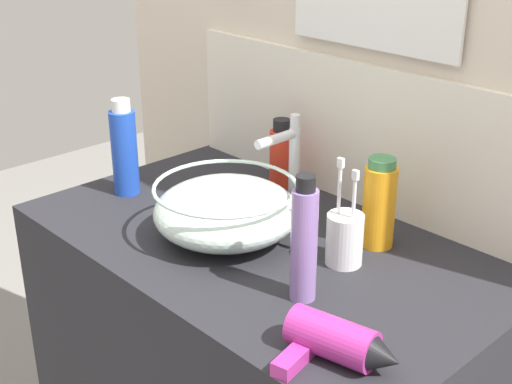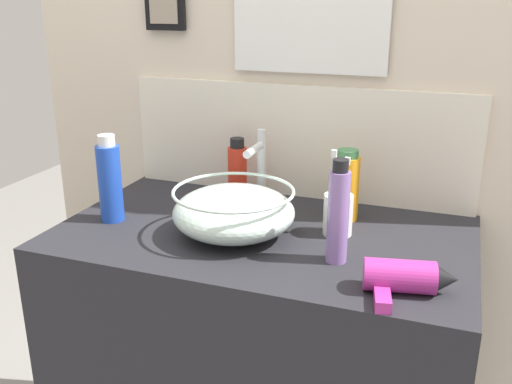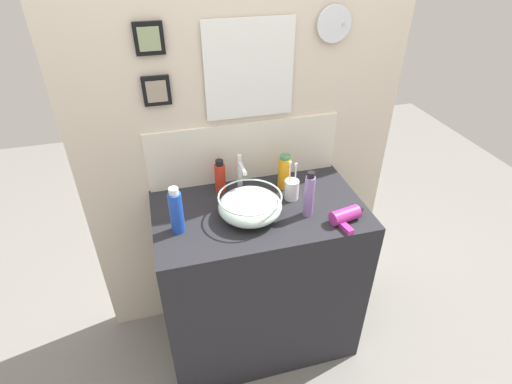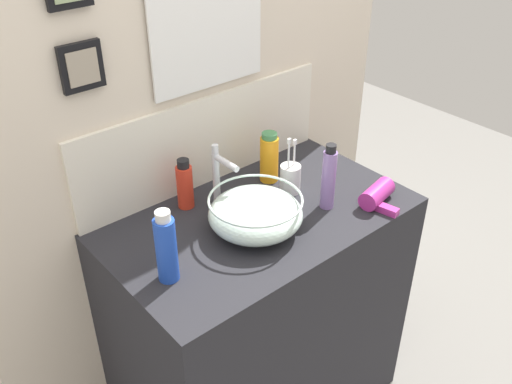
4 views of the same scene
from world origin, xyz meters
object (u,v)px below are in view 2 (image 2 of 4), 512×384
(faucet, at_px, (260,165))
(lotion_bottle, at_px, (237,171))
(shampoo_bottle, at_px, (338,214))
(toothbrush_cup, at_px, (338,214))
(spray_bottle, at_px, (346,186))
(glass_bowl_sink, at_px, (234,211))
(hair_drier, at_px, (406,278))
(soap_dispenser, at_px, (110,181))

(faucet, distance_m, lotion_bottle, 0.12)
(lotion_bottle, distance_m, shampoo_bottle, 0.46)
(toothbrush_cup, bearing_deg, faucet, 158.65)
(spray_bottle, bearing_deg, glass_bowl_sink, -139.49)
(glass_bowl_sink, height_order, toothbrush_cup, toothbrush_cup)
(faucet, height_order, lotion_bottle, faucet)
(hair_drier, bearing_deg, lotion_bottle, 142.28)
(hair_drier, bearing_deg, glass_bowl_sink, 160.80)
(hair_drier, height_order, toothbrush_cup, toothbrush_cup)
(faucet, xyz_separation_m, lotion_bottle, (-0.09, 0.07, -0.04))
(glass_bowl_sink, xyz_separation_m, lotion_bottle, (-0.09, 0.25, 0.02))
(spray_bottle, distance_m, shampoo_bottle, 0.25)
(hair_drier, xyz_separation_m, lotion_bottle, (-0.51, 0.39, 0.05))
(toothbrush_cup, bearing_deg, shampoo_bottle, -78.56)
(glass_bowl_sink, bearing_deg, lotion_bottle, 109.91)
(faucet, distance_m, spray_bottle, 0.23)
(lotion_bottle, height_order, soap_dispenser, soap_dispenser)
(glass_bowl_sink, xyz_separation_m, shampoo_bottle, (0.26, -0.05, 0.05))
(soap_dispenser, bearing_deg, shampoo_bottle, -3.68)
(spray_bottle, bearing_deg, lotion_bottle, 170.76)
(toothbrush_cup, distance_m, lotion_bottle, 0.36)
(toothbrush_cup, bearing_deg, hair_drier, -51.72)
(hair_drier, xyz_separation_m, shampoo_bottle, (-0.16, 0.09, 0.08))
(shampoo_bottle, bearing_deg, hair_drier, -30.11)
(glass_bowl_sink, distance_m, toothbrush_cup, 0.25)
(glass_bowl_sink, relative_size, faucet, 1.34)
(glass_bowl_sink, distance_m, lotion_bottle, 0.26)
(hair_drier, distance_m, lotion_bottle, 0.65)
(faucet, bearing_deg, glass_bowl_sink, -90.00)
(soap_dispenser, bearing_deg, spray_bottle, 20.83)
(lotion_bottle, height_order, spray_bottle, spray_bottle)
(shampoo_bottle, bearing_deg, glass_bowl_sink, 168.19)
(toothbrush_cup, xyz_separation_m, soap_dispenser, (-0.56, -0.11, 0.05))
(lotion_bottle, relative_size, spray_bottle, 0.95)
(glass_bowl_sink, xyz_separation_m, soap_dispenser, (-0.33, -0.02, 0.04))
(glass_bowl_sink, xyz_separation_m, spray_bottle, (0.23, 0.20, 0.03))
(toothbrush_cup, bearing_deg, soap_dispenser, -169.19)
(lotion_bottle, xyz_separation_m, spray_bottle, (0.32, -0.05, 0.01))
(spray_bottle, height_order, shampoo_bottle, shampoo_bottle)
(lotion_bottle, height_order, shampoo_bottle, shampoo_bottle)
(spray_bottle, bearing_deg, shampoo_bottle, -82.57)
(spray_bottle, relative_size, shampoo_bottle, 0.80)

